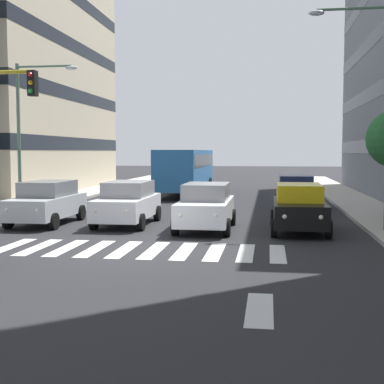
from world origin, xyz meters
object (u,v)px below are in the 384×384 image
car_0 (299,207)px  street_lamp_right (29,120)px  car_2 (128,203)px  car_row2_0 (296,192)px  car_3 (47,202)px  street_lamp_left (376,95)px  car_1 (206,206)px  bus_behind_traffic (186,167)px

car_0 → street_lamp_right: bearing=-18.5°
car_2 → car_row2_0: size_ratio=1.00×
car_3 → street_lamp_left: (-12.45, 0.83, 3.99)m
car_3 → car_0: bearing=176.7°
car_0 → street_lamp_left: size_ratio=0.57×
car_0 → street_lamp_right: size_ratio=0.65×
car_1 → street_lamp_left: size_ratio=0.57×
car_2 → street_lamp_left: size_ratio=0.57×
car_2 → street_lamp_right: street_lamp_right is taller
bus_behind_traffic → street_lamp_right: size_ratio=1.54×
street_lamp_left → street_lamp_right: (14.81, -4.36, -0.51)m
car_3 → street_lamp_right: bearing=-56.2°
car_2 → street_lamp_right: 7.38m
car_1 → car_2: same height
car_0 → bus_behind_traffic: 17.22m
car_row2_0 → street_lamp_left: (-2.33, 7.57, 3.99)m
car_row2_0 → car_2: bearing=43.4°
car_0 → car_2: (6.62, -0.80, 0.00)m
bus_behind_traffic → street_lamp_left: size_ratio=1.34×
bus_behind_traffic → car_2: bearing=90.0°
car_1 → car_3: 6.53m
car_2 → bus_behind_traffic: bearing=-90.0°
car_2 → car_3: (3.26, 0.24, 0.00)m
car_row2_0 → bus_behind_traffic: bus_behind_traffic is taller
car_2 → car_0: bearing=173.1°
car_0 → car_row2_0: same height
car_0 → street_lamp_right: street_lamp_right is taller
bus_behind_traffic → car_3: bearing=78.0°
bus_behind_traffic → street_lamp_left: (-9.19, 16.13, 3.02)m
street_lamp_right → car_row2_0: bearing=-165.6°
car_1 → car_2: bearing=-15.4°
car_0 → bus_behind_traffic: bearing=-67.3°
car_1 → car_2: 3.35m
street_lamp_left → car_row2_0: bearing=-72.9°
car_1 → street_lamp_left: (-5.96, 0.18, 3.99)m
car_1 → car_row2_0: (-3.63, -7.39, 0.00)m
street_lamp_left → car_2: bearing=-6.6°
street_lamp_left → street_lamp_right: 15.44m
car_0 → bus_behind_traffic: size_ratio=0.42×
car_1 → car_3: size_ratio=1.00×
car_2 → street_lamp_left: bearing=173.4°
car_2 → car_row2_0: same height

